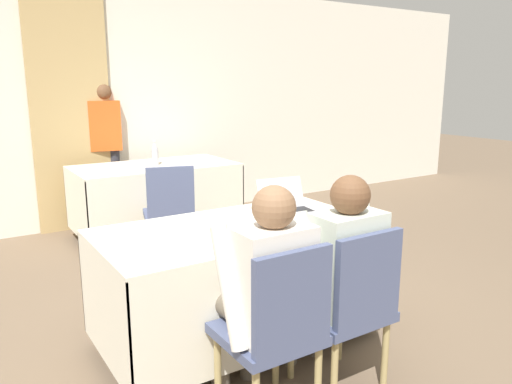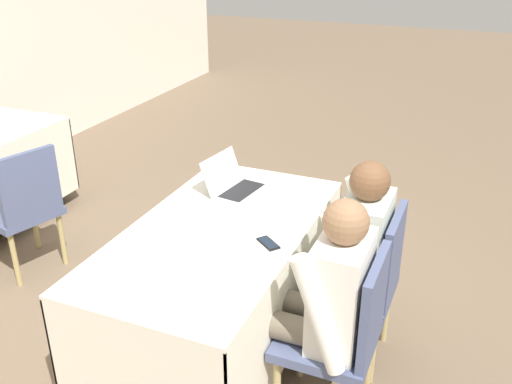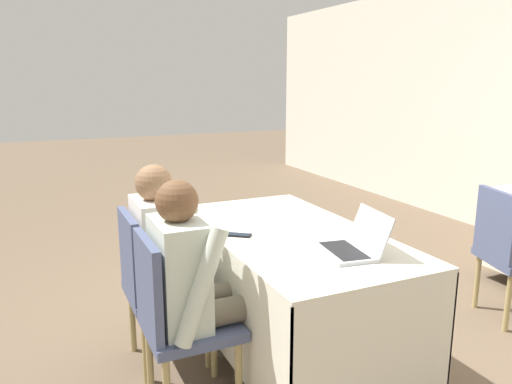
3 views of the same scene
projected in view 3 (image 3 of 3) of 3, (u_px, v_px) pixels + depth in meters
name	position (u px, v px, depth m)	size (l,w,h in m)	color
ground_plane	(288.00, 352.00, 3.00)	(24.00, 24.00, 0.00)	brown
conference_table_near	(290.00, 261.00, 2.88)	(1.64, 0.87, 0.76)	silver
laptop	(352.00, 245.00, 2.47)	(0.37, 0.33, 0.21)	#B7B7BC
cell_phone	(239.00, 235.00, 2.75)	(0.13, 0.14, 0.01)	black
paper_beside_laptop	(338.00, 264.00, 2.33)	(0.27, 0.33, 0.00)	white
paper_centre_table	(332.00, 230.00, 2.87)	(0.23, 0.31, 0.00)	white
paper_left_edge	(261.00, 221.00, 3.05)	(0.31, 0.36, 0.00)	white
chair_near_left	(154.00, 282.00, 2.79)	(0.44, 0.44, 0.90)	tan
chair_near_right	(176.00, 316.00, 2.39)	(0.44, 0.44, 0.90)	tan
chair_far_spare	(510.00, 249.00, 3.33)	(0.55, 0.55, 0.90)	tan
person_checkered_shirt	(170.00, 252.00, 2.80)	(0.50, 0.52, 1.16)	#665B4C
person_white_shirt	(195.00, 281.00, 2.40)	(0.50, 0.52, 1.16)	#665B4C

